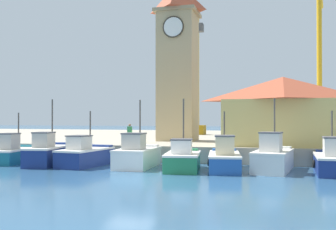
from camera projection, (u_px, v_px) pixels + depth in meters
ground_plane at (130, 178)px, 21.04m from camera, size 300.00×300.00×0.00m
quay_wharf at (212, 140)px, 47.82m from camera, size 120.00×40.00×1.19m
fishing_boat_left_outer at (14, 153)px, 28.58m from camera, size 2.43×4.82×3.65m
fishing_boat_left_inner at (48, 153)px, 27.29m from camera, size 2.64×5.22×4.59m
fishing_boat_mid_left at (85, 155)px, 26.62m from camera, size 2.44×4.75×3.74m
fishing_boat_center at (137, 155)px, 25.88m from camera, size 2.35×4.54×4.48m
fishing_boat_mid_right at (183, 159)px, 24.41m from camera, size 2.62×4.45×4.48m
fishing_boat_right_inner at (224, 159)px, 24.35m from camera, size 2.58×5.25×3.67m
fishing_boat_right_outer at (273, 158)px, 23.95m from camera, size 2.65×4.98×4.48m
fishing_boat_far_right at (333, 161)px, 23.01m from camera, size 2.21×5.09×3.69m
clock_tower at (178, 57)px, 36.21m from camera, size 3.79×3.79×16.21m
warehouse_right at (283, 110)px, 30.09m from camera, size 9.08×6.74×5.24m
port_crane_near at (197, 86)px, 50.46m from camera, size 4.49×9.19×16.87m
port_crane_far at (320, 68)px, 43.78m from camera, size 2.34×10.04×19.27m
dock_worker_near_tower at (130, 134)px, 30.66m from camera, size 0.34×0.22×1.62m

